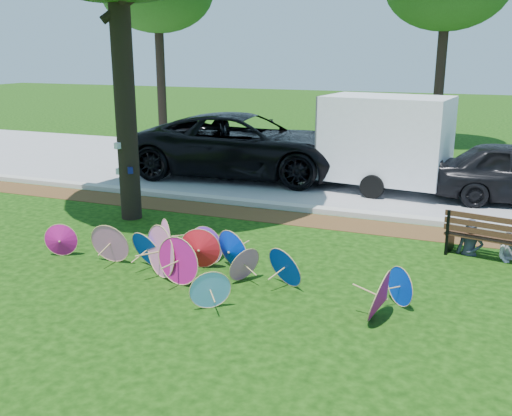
{
  "coord_description": "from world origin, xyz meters",
  "views": [
    {
      "loc": [
        4.01,
        -6.93,
        3.56
      ],
      "look_at": [
        0.5,
        2.0,
        0.9
      ],
      "focal_mm": 40.0,
      "sensor_mm": 36.0,
      "label": 1
    }
  ],
  "objects": [
    {
      "name": "black_van",
      "position": [
        -2.28,
        8.16,
        0.91
      ],
      "size": [
        6.8,
        3.65,
        1.81
      ],
      "primitive_type": "imported",
      "rotation": [
        0.0,
        0.0,
        1.67
      ],
      "color": "black",
      "rests_on": "ground"
    },
    {
      "name": "street",
      "position": [
        0.0,
        9.35,
        0.01
      ],
      "size": [
        90.0,
        8.0,
        0.01
      ],
      "primitive_type": "cube",
      "color": "gray",
      "rests_on": "ground"
    },
    {
      "name": "curb",
      "position": [
        0.0,
        5.2,
        0.06
      ],
      "size": [
        90.0,
        0.3,
        0.12
      ],
      "primitive_type": "cube",
      "color": "#B7B5AD",
      "rests_on": "ground"
    },
    {
      "name": "parasol_pile",
      "position": [
        0.08,
        0.79,
        0.36
      ],
      "size": [
        6.47,
        2.32,
        0.88
      ],
      "color": "#B31174",
      "rests_on": "ground"
    },
    {
      "name": "mulch_strip",
      "position": [
        0.0,
        4.5,
        0.01
      ],
      "size": [
        90.0,
        1.0,
        0.01
      ],
      "primitive_type": "cube",
      "color": "#472D16",
      "rests_on": "ground"
    },
    {
      "name": "ground",
      "position": [
        0.0,
        0.0,
        0.0
      ],
      "size": [
        90.0,
        90.0,
        0.0
      ],
      "primitive_type": "plane",
      "color": "black",
      "rests_on": "ground"
    },
    {
      "name": "park_bench",
      "position": [
        4.4,
        3.44,
        0.41
      ],
      "size": [
        1.67,
        0.91,
        0.83
      ],
      "primitive_type": null,
      "rotation": [
        0.0,
        0.0,
        -0.2
      ],
      "color": "black",
      "rests_on": "ground"
    },
    {
      "name": "person_left",
      "position": [
        4.05,
        3.49,
        0.63
      ],
      "size": [
        0.5,
        0.36,
        1.27
      ],
      "primitive_type": "imported",
      "rotation": [
        0.0,
        0.0,
        -0.13
      ],
      "color": "#363A4A",
      "rests_on": "ground"
    },
    {
      "name": "cargo_trailer",
      "position": [
        1.79,
        7.88,
        1.37
      ],
      "size": [
        3.29,
        2.31,
        2.75
      ],
      "primitive_type": "cube",
      "rotation": [
        0.0,
        0.0,
        -0.13
      ],
      "color": "white",
      "rests_on": "ground"
    }
  ]
}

